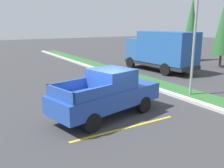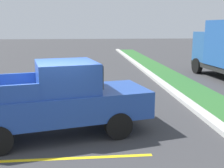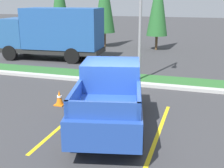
{
  "view_description": "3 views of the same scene",
  "coord_description": "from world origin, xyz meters",
  "px_view_note": "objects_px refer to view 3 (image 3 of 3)",
  "views": [
    {
      "loc": [
        8.76,
        -4.97,
        4.01
      ],
      "look_at": [
        -0.12,
        0.36,
        1.47
      ],
      "focal_mm": 39.3,
      "sensor_mm": 36.0,
      "label": 1
    },
    {
      "loc": [
        7.3,
        1.02,
        3.06
      ],
      "look_at": [
        -1.04,
        1.8,
        1.28
      ],
      "focal_mm": 43.71,
      "sensor_mm": 36.0,
      "label": 2
    },
    {
      "loc": [
        2.44,
        -8.17,
        3.99
      ],
      "look_at": [
        -0.78,
        2.02,
        0.87
      ],
      "focal_mm": 47.17,
      "sensor_mm": 36.0,
      "label": 3
    }
  ],
  "objects_px": {
    "pickup_truck_main": "(111,96)",
    "cypress_tree_center": "(158,2)",
    "cargo_truck_distant": "(54,32)",
    "traffic_cone": "(59,98)"
  },
  "relations": [
    {
      "from": "pickup_truck_main",
      "to": "cypress_tree_center",
      "type": "xyz_separation_m",
      "value": [
        -1.02,
        15.23,
        2.7
      ]
    },
    {
      "from": "cargo_truck_distant",
      "to": "traffic_cone",
      "type": "height_order",
      "value": "cargo_truck_distant"
    },
    {
      "from": "pickup_truck_main",
      "to": "traffic_cone",
      "type": "distance_m",
      "value": 2.9
    },
    {
      "from": "pickup_truck_main",
      "to": "cargo_truck_distant",
      "type": "relative_size",
      "value": 0.79
    },
    {
      "from": "pickup_truck_main",
      "to": "traffic_cone",
      "type": "xyz_separation_m",
      "value": [
        -2.5,
        1.28,
        -0.75
      ]
    },
    {
      "from": "pickup_truck_main",
      "to": "cypress_tree_center",
      "type": "bearing_deg",
      "value": 93.83
    },
    {
      "from": "cargo_truck_distant",
      "to": "pickup_truck_main",
      "type": "bearing_deg",
      "value": -53.26
    },
    {
      "from": "cargo_truck_distant",
      "to": "cypress_tree_center",
      "type": "xyz_separation_m",
      "value": [
        5.95,
        5.89,
        1.89
      ]
    },
    {
      "from": "pickup_truck_main",
      "to": "traffic_cone",
      "type": "height_order",
      "value": "pickup_truck_main"
    },
    {
      "from": "cargo_truck_distant",
      "to": "cypress_tree_center",
      "type": "distance_m",
      "value": 8.58
    }
  ]
}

